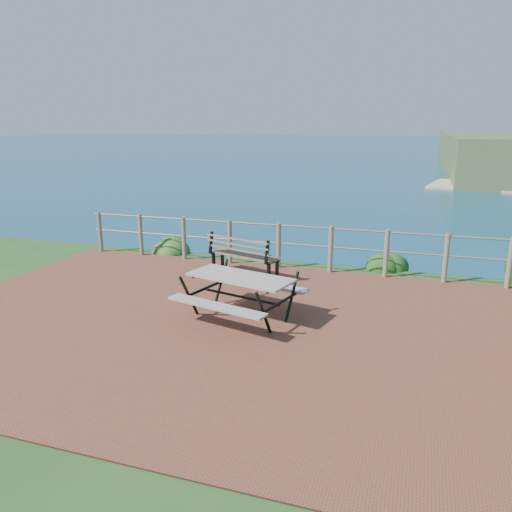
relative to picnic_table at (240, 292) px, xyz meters
The scene contains 7 objects.
ground 0.58m from the picnic_table, 133.73° to the right, with size 10.00×7.00×0.12m, color brown.
ocean 199.75m from the picnic_table, 90.07° to the left, with size 1200.00×1200.00×0.00m, color #146478.
safety_railing 3.11m from the picnic_table, 94.49° to the left, with size 9.40×0.10×1.00m.
picnic_table is the anchor object (origin of this frame).
park_bench 2.43m from the picnic_table, 108.23° to the left, with size 1.61×0.85×0.88m.
shrub_lip_west 4.95m from the picnic_table, 132.24° to the left, with size 0.83×0.83×0.59m, color #2F5620.
shrub_lip_east 4.53m from the picnic_table, 62.79° to the left, with size 0.87×0.87×0.65m, color #164415.
Camera 1 is at (2.89, -6.90, 3.07)m, focal length 35.00 mm.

